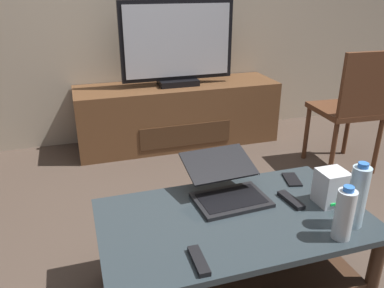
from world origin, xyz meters
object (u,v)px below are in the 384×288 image
object	(u,v)px
tv_remote	(291,200)
soundbar_remote	(199,261)
media_cabinet	(178,114)
router_box	(331,187)
cell_phone	(292,179)
television	(178,45)
coffee_table	(233,240)
dining_chair	(353,105)
laptop	(226,185)
water_bottle_near	(357,196)
water_bottle_far	(344,214)

from	to	relation	value
tv_remote	soundbar_remote	bearing A→B (deg)	-159.56
media_cabinet	router_box	xyz separation A→B (m)	(0.21, -1.90, 0.23)
cell_phone	television	bearing A→B (deg)	109.31
coffee_table	soundbar_remote	world-z (taller)	soundbar_remote
dining_chair	laptop	bearing A→B (deg)	-150.39
water_bottle_near	water_bottle_far	bearing A→B (deg)	-150.45
coffee_table	cell_phone	distance (m)	0.49
water_bottle_near	soundbar_remote	size ratio (longest dim) A/B	1.82
television	cell_phone	bearing A→B (deg)	-84.48
media_cabinet	television	world-z (taller)	television
router_box	tv_remote	world-z (taller)	router_box
tv_remote	soundbar_remote	distance (m)	0.61
dining_chair	tv_remote	size ratio (longest dim) A/B	5.91
media_cabinet	router_box	distance (m)	1.92
water_bottle_far	cell_phone	distance (m)	0.50
television	tv_remote	distance (m)	1.87
television	water_bottle_far	xyz separation A→B (m)	(0.09, -2.11, -0.35)
media_cabinet	dining_chair	bearing A→B (deg)	-40.76
television	router_box	distance (m)	1.92
coffee_table	tv_remote	bearing A→B (deg)	6.23
water_bottle_near	cell_phone	size ratio (longest dim) A/B	2.08
laptop	water_bottle_far	distance (m)	0.55
dining_chair	laptop	world-z (taller)	dining_chair
water_bottle_near	media_cabinet	bearing A→B (deg)	95.38
coffee_table	water_bottle_near	bearing A→B (deg)	-24.28
coffee_table	router_box	bearing A→B (deg)	-3.21
laptop	television	bearing A→B (deg)	82.15
television	dining_chair	world-z (taller)	television
coffee_table	cell_phone	xyz separation A→B (m)	(0.42, 0.22, 0.13)
laptop	soundbar_remote	xyz separation A→B (m)	(-0.28, -0.42, -0.05)
water_bottle_far	tv_remote	distance (m)	0.32
television	laptop	bearing A→B (deg)	-97.85
router_box	soundbar_remote	xyz separation A→B (m)	(-0.71, -0.21, -0.07)
router_box	water_bottle_far	xyz separation A→B (m)	(-0.12, -0.24, 0.03)
cell_phone	soundbar_remote	bearing A→B (deg)	-131.70
television	soundbar_remote	size ratio (longest dim) A/B	6.02
media_cabinet	water_bottle_near	bearing A→B (deg)	-84.62
coffee_table	soundbar_remote	distance (m)	0.37
soundbar_remote	water_bottle_near	bearing A→B (deg)	3.99
soundbar_remote	laptop	bearing A→B (deg)	57.77
dining_chair	water_bottle_near	size ratio (longest dim) A/B	3.24
dining_chair	water_bottle_near	world-z (taller)	dining_chair
laptop	tv_remote	xyz separation A→B (m)	(0.27, -0.15, -0.05)
tv_remote	soundbar_remote	world-z (taller)	same
media_cabinet	tv_remote	bearing A→B (deg)	-88.73
router_box	soundbar_remote	world-z (taller)	router_box
television	water_bottle_far	world-z (taller)	television
dining_chair	tv_remote	world-z (taller)	dining_chair
dining_chair	water_bottle_far	distance (m)	1.56
coffee_table	television	world-z (taller)	television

